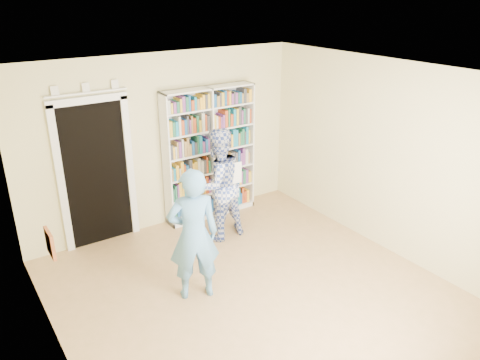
% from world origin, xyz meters
% --- Properties ---
extents(floor, '(5.00, 5.00, 0.00)m').
position_xyz_m(floor, '(0.00, 0.00, 0.00)').
color(floor, '#A78251').
rests_on(floor, ground).
extents(ceiling, '(5.00, 5.00, 0.00)m').
position_xyz_m(ceiling, '(0.00, 0.00, 2.70)').
color(ceiling, white).
rests_on(ceiling, wall_back).
extents(wall_back, '(4.50, 0.00, 4.50)m').
position_xyz_m(wall_back, '(0.00, 2.50, 1.35)').
color(wall_back, beige).
rests_on(wall_back, floor).
extents(wall_left, '(0.00, 5.00, 5.00)m').
position_xyz_m(wall_left, '(-2.25, 0.00, 1.35)').
color(wall_left, beige).
rests_on(wall_left, floor).
extents(wall_right, '(0.00, 5.00, 5.00)m').
position_xyz_m(wall_right, '(2.25, 0.00, 1.35)').
color(wall_right, beige).
rests_on(wall_right, floor).
extents(bookshelf, '(1.56, 0.29, 2.14)m').
position_xyz_m(bookshelf, '(0.70, 2.34, 1.08)').
color(bookshelf, white).
rests_on(bookshelf, floor).
extents(doorway, '(1.10, 0.08, 2.43)m').
position_xyz_m(doorway, '(-1.10, 2.48, 1.18)').
color(doorway, black).
rests_on(doorway, floor).
extents(wall_art, '(0.03, 0.25, 0.25)m').
position_xyz_m(wall_art, '(-2.23, 0.20, 1.40)').
color(wall_art, maroon).
rests_on(wall_art, wall_left).
extents(man_blue, '(0.71, 0.58, 1.68)m').
position_xyz_m(man_blue, '(-0.61, 0.51, 0.84)').
color(man_blue, '#538ABA').
rests_on(man_blue, floor).
extents(man_plaid, '(0.87, 0.70, 1.71)m').
position_xyz_m(man_plaid, '(0.41, 1.62, 0.86)').
color(man_plaid, '#344BA0').
rests_on(man_plaid, floor).
extents(paper_sheet, '(0.23, 0.04, 0.32)m').
position_xyz_m(paper_sheet, '(0.56, 1.40, 1.07)').
color(paper_sheet, white).
rests_on(paper_sheet, man_plaid).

